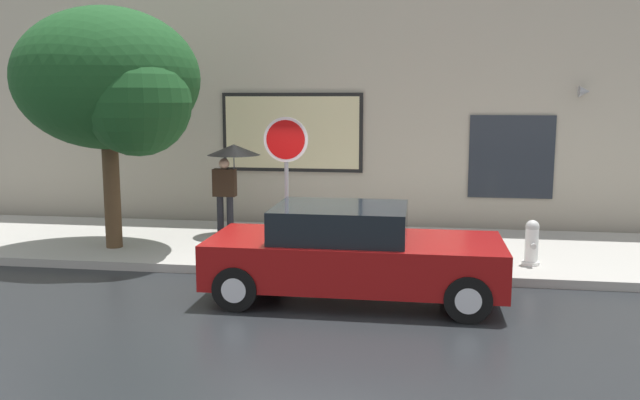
# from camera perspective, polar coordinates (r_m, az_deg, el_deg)

# --- Properties ---
(ground_plane) EXTENTS (60.00, 60.00, 0.00)m
(ground_plane) POSITION_cam_1_polar(r_m,az_deg,el_deg) (10.00, -0.17, -8.42)
(ground_plane) COLOR black
(sidewalk) EXTENTS (20.00, 4.00, 0.15)m
(sidewalk) POSITION_cam_1_polar(r_m,az_deg,el_deg) (12.85, 1.91, -4.18)
(sidewalk) COLOR #A3A099
(sidewalk) RESTS_ON ground
(building_facade) EXTENTS (20.00, 0.67, 7.00)m
(building_facade) POSITION_cam_1_polar(r_m,az_deg,el_deg) (15.02, 3.13, 10.79)
(building_facade) COLOR #B2A893
(building_facade) RESTS_ON ground
(parked_car) EXTENTS (4.29, 1.85, 1.40)m
(parked_car) POSITION_cam_1_polar(r_m,az_deg,el_deg) (9.78, 2.76, -4.64)
(parked_car) COLOR maroon
(parked_car) RESTS_ON ground
(fire_hydrant) EXTENTS (0.30, 0.44, 0.77)m
(fire_hydrant) POSITION_cam_1_polar(r_m,az_deg,el_deg) (11.77, 17.83, -3.56)
(fire_hydrant) COLOR white
(fire_hydrant) RESTS_ON sidewalk
(pedestrian_with_umbrella) EXTENTS (1.09, 1.09, 1.88)m
(pedestrian_with_umbrella) POSITION_cam_1_polar(r_m,az_deg,el_deg) (13.65, -7.69, 3.33)
(pedestrian_with_umbrella) COLOR black
(pedestrian_with_umbrella) RESTS_ON sidewalk
(street_tree) EXTENTS (3.46, 2.94, 4.47)m
(street_tree) POSITION_cam_1_polar(r_m,az_deg,el_deg) (12.75, -17.49, 9.55)
(street_tree) COLOR #4C3823
(street_tree) RESTS_ON sidewalk
(stop_sign) EXTENTS (0.76, 0.10, 2.50)m
(stop_sign) POSITION_cam_1_polar(r_m,az_deg,el_deg) (11.18, -2.95, 3.43)
(stop_sign) COLOR gray
(stop_sign) RESTS_ON sidewalk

